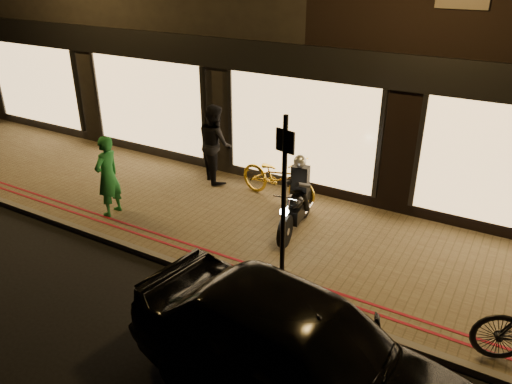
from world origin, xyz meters
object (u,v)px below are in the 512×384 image
motorcycle (297,202)px  parked_car (299,353)px  person_green (108,176)px  sign_post (284,197)px  bicycle_gold (278,178)px

motorcycle → parked_car: 4.26m
motorcycle → person_green: person_green is taller
motorcycle → person_green: 4.01m
sign_post → bicycle_gold: bearing=119.1°
person_green → sign_post: bearing=79.9°
parked_car → sign_post: bearing=40.2°
bicycle_gold → person_green: (-2.78, -2.42, 0.34)m
sign_post → bicycle_gold: size_ratio=1.47×
bicycle_gold → person_green: size_ratio=1.16×
motorcycle → person_green: (-3.76, -1.37, 0.27)m
motorcycle → bicycle_gold: size_ratio=0.95×
sign_post → parked_car: size_ratio=0.64×
bicycle_gold → motorcycle: bearing=-127.2°
motorcycle → sign_post: 2.25m
motorcycle → sign_post: bearing=-79.0°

